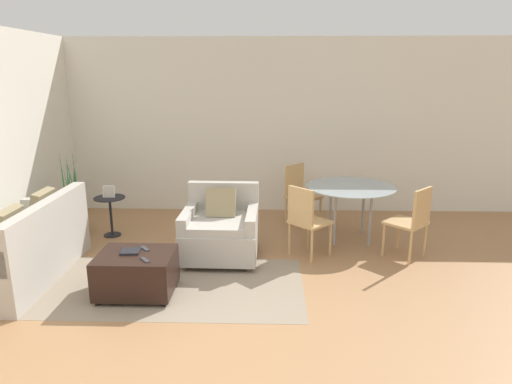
% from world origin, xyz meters
% --- Properties ---
extents(ground_plane, '(20.00, 20.00, 0.00)m').
position_xyz_m(ground_plane, '(0.00, 0.00, 0.00)').
color(ground_plane, '#A3754C').
extents(wall_back, '(12.00, 0.06, 2.75)m').
position_xyz_m(wall_back, '(0.00, 3.86, 1.38)').
color(wall_back, silver).
rests_on(wall_back, ground_plane).
extents(area_rug, '(2.68, 1.49, 0.01)m').
position_xyz_m(area_rug, '(-0.67, 1.01, 0.00)').
color(area_rug, gray).
rests_on(area_rug, ground_plane).
extents(couch, '(0.83, 1.80, 0.90)m').
position_xyz_m(couch, '(-2.37, 1.17, 0.31)').
color(couch, '#B2ADA3').
rests_on(couch, ground_plane).
extents(armchair, '(0.92, 0.94, 0.86)m').
position_xyz_m(armchair, '(-0.28, 1.83, 0.34)').
color(armchair, '#B2ADA3').
rests_on(armchair, ground_plane).
extents(ottoman, '(0.76, 0.61, 0.44)m').
position_xyz_m(ottoman, '(-1.05, 0.82, 0.24)').
color(ottoman, black).
rests_on(ottoman, ground_plane).
extents(book_stack, '(0.20, 0.19, 0.02)m').
position_xyz_m(book_stack, '(-1.11, 0.87, 0.45)').
color(book_stack, black).
rests_on(book_stack, ottoman).
extents(tv_remote_primary, '(0.13, 0.15, 0.01)m').
position_xyz_m(tv_remote_primary, '(-0.98, 0.96, 0.44)').
color(tv_remote_primary, '#333338').
rests_on(tv_remote_primary, ottoman).
extents(tv_remote_secondary, '(0.12, 0.14, 0.01)m').
position_xyz_m(tv_remote_secondary, '(-0.90, 0.66, 0.44)').
color(tv_remote_secondary, '#333338').
rests_on(tv_remote_secondary, ottoman).
extents(potted_plant, '(0.36, 0.36, 1.22)m').
position_xyz_m(potted_plant, '(-2.43, 2.60, 0.28)').
color(potted_plant, brown).
rests_on(potted_plant, ground_plane).
extents(side_table, '(0.42, 0.42, 0.56)m').
position_xyz_m(side_table, '(-1.89, 2.53, 0.39)').
color(side_table, black).
rests_on(side_table, ground_plane).
extents(picture_frame, '(0.17, 0.07, 0.17)m').
position_xyz_m(picture_frame, '(-1.89, 2.53, 0.64)').
color(picture_frame, silver).
rests_on(picture_frame, side_table).
extents(dining_table, '(1.18, 1.18, 0.75)m').
position_xyz_m(dining_table, '(1.40, 2.49, 0.67)').
color(dining_table, '#99A8AD').
rests_on(dining_table, ground_plane).
extents(dining_chair_near_left, '(0.59, 0.59, 0.90)m').
position_xyz_m(dining_chair_near_left, '(0.76, 1.84, 0.52)').
color(dining_chair_near_left, tan).
rests_on(dining_chair_near_left, ground_plane).
extents(dining_chair_near_right, '(0.59, 0.59, 0.90)m').
position_xyz_m(dining_chair_near_right, '(2.05, 1.84, 0.52)').
color(dining_chair_near_right, tan).
rests_on(dining_chair_near_right, ground_plane).
extents(dining_chair_far_left, '(0.59, 0.59, 0.90)m').
position_xyz_m(dining_chair_far_left, '(0.76, 3.13, 0.52)').
color(dining_chair_far_left, tan).
rests_on(dining_chair_far_left, ground_plane).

